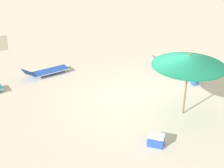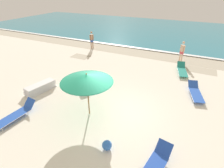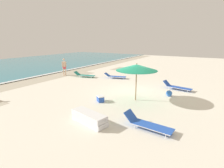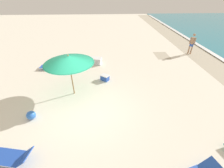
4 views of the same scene
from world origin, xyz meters
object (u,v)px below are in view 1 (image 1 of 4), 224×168
at_px(beach_umbrella, 189,61).
at_px(sun_lounger_beside_umbrella, 175,63).
at_px(beach_ball, 195,81).
at_px(sun_lounger_under_umbrella, 46,71).
at_px(cooler_box, 156,140).

distance_m(beach_umbrella, sun_lounger_beside_umbrella, 4.51).
bearing_deg(beach_ball, beach_umbrella, 138.71).
distance_m(beach_umbrella, beach_ball, 3.04).
bearing_deg(sun_lounger_under_umbrella, beach_umbrella, -153.79).
bearing_deg(beach_ball, sun_lounger_beside_umbrella, -3.60).
bearing_deg(sun_lounger_under_umbrella, sun_lounger_beside_umbrella, -114.82).
bearing_deg(cooler_box, sun_lounger_under_umbrella, 148.95).
bearing_deg(beach_ball, sun_lounger_under_umbrella, 62.84).
xyz_separation_m(beach_umbrella, cooler_box, (-1.33, 1.73, -1.85)).
height_order(beach_umbrella, sun_lounger_beside_umbrella, beach_umbrella).
distance_m(sun_lounger_beside_umbrella, beach_ball, 1.93).
xyz_separation_m(beach_umbrella, beach_ball, (1.82, -1.60, -1.84)).
height_order(sun_lounger_under_umbrella, sun_lounger_beside_umbrella, sun_lounger_beside_umbrella).
bearing_deg(beach_umbrella, sun_lounger_beside_umbrella, -24.68).
distance_m(beach_umbrella, sun_lounger_under_umbrella, 6.60).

